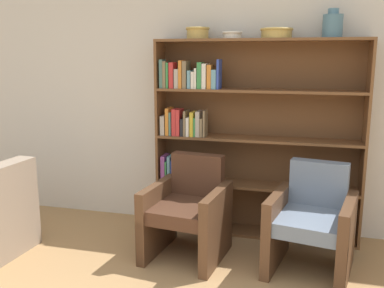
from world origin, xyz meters
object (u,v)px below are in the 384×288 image
object	(u,v)px
bowl_slate	(232,34)
bowl_copper	(277,33)
armchair_leather	(188,211)
vase_tall	(333,25)
bookshelf	(236,139)
armchair_cushioned	(312,223)
bowl_terracotta	(198,32)

from	to	relation	value
bowl_slate	bowl_copper	world-z (taller)	bowl_copper
bowl_slate	armchair_leather	world-z (taller)	bowl_slate
bowl_slate	bowl_copper	distance (m)	0.41
bowl_slate	bowl_copper	xyz separation A→B (m)	(0.41, 0.00, 0.01)
bowl_slate	vase_tall	distance (m)	0.89
bowl_slate	armchair_leather	size ratio (longest dim) A/B	0.22
bowl_slate	vase_tall	world-z (taller)	vase_tall
bookshelf	armchair_cushioned	size ratio (longest dim) A/B	2.25
bowl_copper	vase_tall	distance (m)	0.48
armchair_cushioned	vase_tall	bearing A→B (deg)	-87.71
armchair_leather	armchair_cushioned	bearing A→B (deg)	-172.93
bowl_copper	vase_tall	size ratio (longest dim) A/B	1.21
bookshelf	armchair_cushioned	bearing A→B (deg)	-40.45
vase_tall	armchair_cushioned	bearing A→B (deg)	-98.77
bookshelf	bowl_terracotta	size ratio (longest dim) A/B	8.56
bowl_slate	armchair_cushioned	size ratio (longest dim) A/B	0.22
bowl_terracotta	vase_tall	bearing A→B (deg)	0.00
bowl_slate	armchair_cushioned	world-z (taller)	bowl_slate
bowl_terracotta	armchair_cushioned	bearing A→B (deg)	-28.60
bookshelf	bowl_terracotta	world-z (taller)	bowl_terracotta
bowl_slate	armchair_leather	distance (m)	1.67
bowl_terracotta	armchair_leather	world-z (taller)	bowl_terracotta
bookshelf	bowl_terracotta	distance (m)	1.09
vase_tall	armchair_leather	bearing A→B (deg)	-151.93
bowl_terracotta	bowl_copper	distance (m)	0.74
bowl_copper	bowl_slate	bearing A→B (deg)	180.00
bookshelf	armchair_cushioned	world-z (taller)	bookshelf
armchair_cushioned	bowl_slate	bearing A→B (deg)	-26.62
bowl_slate	armchair_cushioned	distance (m)	1.83
bowl_copper	bookshelf	bearing A→B (deg)	177.05
bowl_copper	armchair_leather	world-z (taller)	bowl_copper
bowl_terracotta	armchair_leather	distance (m)	1.68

